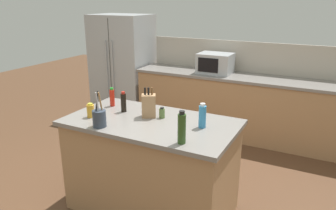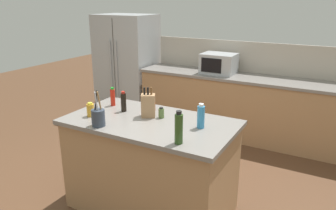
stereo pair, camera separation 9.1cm
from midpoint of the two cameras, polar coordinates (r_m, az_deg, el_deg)
ground_plane at (r=3.49m, az=-3.54°, el=-17.28°), size 14.00×14.00×0.00m
back_counter_run at (r=5.03m, az=12.28°, el=-0.26°), size 3.30×0.66×0.94m
wall_backsplash at (r=5.16m, az=13.75°, el=8.12°), size 3.26×0.03×0.46m
kitchen_island at (r=3.24m, az=-3.70°, el=-10.47°), size 1.59×0.87×0.94m
refrigerator at (r=5.87m, az=-8.32°, el=6.75°), size 0.97×0.75×1.76m
microwave at (r=5.00m, az=7.71°, el=7.22°), size 0.50×0.39×0.30m
knife_block at (r=3.11m, az=-4.21°, el=-0.10°), size 0.16×0.15×0.29m
utensil_crock at (r=2.95m, az=-12.75°, el=-2.19°), size 0.12×0.12×0.32m
soy_sauce_bottle at (r=3.28m, az=-8.54°, el=0.46°), size 0.05×0.05×0.21m
hot_sauce_bottle at (r=3.48m, az=-10.45°, el=1.30°), size 0.05×0.05×0.20m
spice_jar_paprika at (r=3.30m, az=-3.49°, el=-0.18°), size 0.06×0.06×0.10m
spice_jar_oregano at (r=3.09m, az=-1.89°, el=-1.40°), size 0.05×0.05×0.10m
honey_jar at (r=3.21m, az=-14.12°, el=-0.96°), size 0.07×0.07×0.14m
dish_soap_bottle at (r=2.86m, az=5.10°, el=-1.96°), size 0.07×0.07×0.22m
olive_oil_bottle at (r=2.53m, az=1.38°, el=-4.05°), size 0.07×0.07×0.27m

